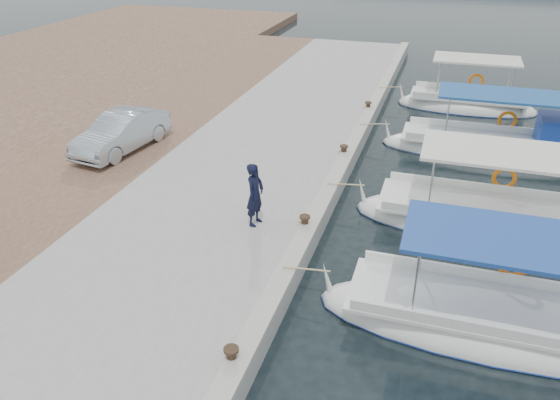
{
  "coord_description": "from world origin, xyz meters",
  "views": [
    {
      "loc": [
        2.65,
        -10.2,
        7.59
      ],
      "look_at": [
        -1.0,
        1.46,
        1.2
      ],
      "focal_mm": 35.0,
      "sensor_mm": 36.0,
      "label": 1
    }
  ],
  "objects_px": {
    "parked_car": "(121,132)",
    "fisherman": "(255,195)",
    "fishing_caique_d": "(499,150)",
    "fishing_caique_c": "(489,222)",
    "fishing_caique_b": "(493,325)",
    "fishing_caique_e": "(466,106)"
  },
  "relations": [
    {
      "from": "fishing_caique_e",
      "to": "fisherman",
      "type": "xyz_separation_m",
      "value": [
        -5.17,
        -13.12,
        1.21
      ]
    },
    {
      "from": "fishing_caique_c",
      "to": "parked_car",
      "type": "distance_m",
      "value": 11.92
    },
    {
      "from": "parked_car",
      "to": "fishing_caique_d",
      "type": "bearing_deg",
      "value": 28.53
    },
    {
      "from": "fishing_caique_b",
      "to": "fishing_caique_d",
      "type": "relative_size",
      "value": 0.9
    },
    {
      "from": "fishing_caique_d",
      "to": "fisherman",
      "type": "relative_size",
      "value": 4.8
    },
    {
      "from": "parked_car",
      "to": "fisherman",
      "type": "bearing_deg",
      "value": -21.34
    },
    {
      "from": "fishing_caique_e",
      "to": "fishing_caique_c",
      "type": "bearing_deg",
      "value": -86.24
    },
    {
      "from": "fishing_caique_d",
      "to": "fishing_caique_e",
      "type": "height_order",
      "value": "same"
    },
    {
      "from": "fishing_caique_e",
      "to": "parked_car",
      "type": "xyz_separation_m",
      "value": [
        -11.16,
        -9.73,
        1.01
      ]
    },
    {
      "from": "fishing_caique_b",
      "to": "fishing_caique_c",
      "type": "bearing_deg",
      "value": 89.63
    },
    {
      "from": "fishing_caique_b",
      "to": "fishing_caique_d",
      "type": "height_order",
      "value": "same"
    },
    {
      "from": "fishing_caique_b",
      "to": "fishing_caique_e",
      "type": "relative_size",
      "value": 1.23
    },
    {
      "from": "fishing_caique_d",
      "to": "fishing_caique_c",
      "type": "bearing_deg",
      "value": -94.91
    },
    {
      "from": "fishing_caique_c",
      "to": "fishing_caique_b",
      "type": "bearing_deg",
      "value": -90.37
    },
    {
      "from": "fishing_caique_c",
      "to": "fisherman",
      "type": "relative_size",
      "value": 4.38
    },
    {
      "from": "fishing_caique_c",
      "to": "parked_car",
      "type": "bearing_deg",
      "value": 176.07
    },
    {
      "from": "fishing_caique_c",
      "to": "fishing_caique_d",
      "type": "height_order",
      "value": "same"
    },
    {
      "from": "fishing_caique_b",
      "to": "fishing_caique_c",
      "type": "distance_m",
      "value": 4.45
    },
    {
      "from": "fishing_caique_b",
      "to": "parked_car",
      "type": "height_order",
      "value": "fishing_caique_b"
    },
    {
      "from": "parked_car",
      "to": "fishing_caique_c",
      "type": "bearing_deg",
      "value": 4.21
    },
    {
      "from": "fishing_caique_b",
      "to": "fishing_caique_c",
      "type": "relative_size",
      "value": 0.99
    },
    {
      "from": "fishing_caique_c",
      "to": "fishing_caique_d",
      "type": "distance_m",
      "value": 5.41
    }
  ]
}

